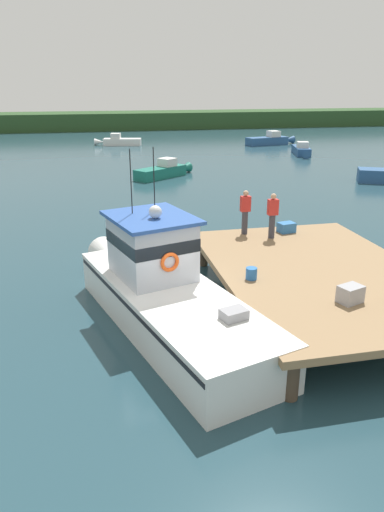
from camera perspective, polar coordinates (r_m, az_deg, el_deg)
ground_plane at (r=13.79m, az=-3.69°, el=-7.82°), size 200.00×200.00×0.00m
dock at (r=14.72m, az=15.03°, el=-2.04°), size 6.00×9.00×1.20m
main_fishing_boat at (r=13.31m, az=-3.60°, el=-4.07°), size 4.76×9.91×4.80m
crate_stack_mid_dock at (r=18.04m, az=11.34°, el=3.41°), size 0.68×0.55×0.37m
crate_single_by_cleat at (r=12.68m, az=18.60°, el=-4.38°), size 0.71×0.62×0.45m
bait_bucket at (r=13.53m, az=7.19°, el=-2.11°), size 0.32×0.32×0.34m
deckhand_by_the_boat at (r=17.42m, az=6.44°, el=5.40°), size 0.36×0.22×1.63m
deckhand_further_back at (r=17.08m, az=9.70°, el=4.93°), size 0.36×0.22×1.63m
moored_boat_outer_mooring at (r=47.36m, az=13.12°, el=12.35°), size 2.27×5.08×1.27m
moored_boat_far_left at (r=54.09m, az=-8.81°, el=13.55°), size 5.19×2.10×1.30m
moored_boat_near_channel at (r=54.67m, az=9.43°, el=13.66°), size 5.98×2.43×1.49m
moored_boat_far_right at (r=34.98m, az=-3.40°, el=10.25°), size 4.79×3.98×1.33m
mooring_buoy_spare_mooring at (r=22.21m, az=13.65°, el=3.15°), size 0.36×0.36×0.36m
far_shoreline at (r=74.27m, az=-11.17°, el=15.74°), size 120.00×8.00×2.40m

